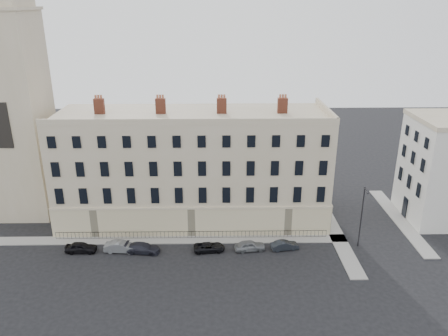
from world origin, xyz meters
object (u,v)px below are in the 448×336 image
(car_d, at_px, (209,247))
(car_f, at_px, (285,245))
(car_b, at_px, (121,247))
(streetlamp, at_px, (362,214))
(car_a, at_px, (81,247))
(car_e, at_px, (250,246))
(car_c, at_px, (143,248))

(car_d, relative_size, car_f, 1.12)
(car_b, xyz_separation_m, car_f, (20.12, 0.18, -0.11))
(car_b, height_order, car_f, car_b)
(streetlamp, bearing_deg, car_a, 174.57)
(car_a, distance_m, streetlamp, 34.57)
(car_d, distance_m, car_e, 5.01)
(car_d, bearing_deg, car_f, -95.01)
(car_c, relative_size, streetlamp, 0.52)
(car_c, bearing_deg, car_a, 95.28)
(car_c, distance_m, car_d, 8.12)
(car_b, xyz_separation_m, car_d, (10.79, -0.04, -0.14))
(car_b, height_order, car_e, car_b)
(car_c, relative_size, car_d, 1.10)
(car_d, height_order, car_f, car_f)
(car_c, xyz_separation_m, car_e, (13.13, 0.28, 0.03))
(car_e, distance_m, streetlamp, 14.20)
(car_a, xyz_separation_m, car_d, (15.69, -0.01, -0.11))
(car_a, relative_size, car_b, 0.93)
(car_d, relative_size, car_e, 1.01)
(car_f, bearing_deg, car_b, 80.61)
(car_d, bearing_deg, car_c, 85.03)
(car_d, xyz_separation_m, car_f, (9.34, 0.22, 0.03))
(car_a, bearing_deg, car_b, -89.51)
(streetlamp, bearing_deg, car_b, 174.71)
(car_f, bearing_deg, car_d, 81.45)
(car_d, height_order, car_e, car_e)
(car_c, bearing_deg, car_d, -81.71)
(car_d, relative_size, streetlamp, 0.47)
(car_e, bearing_deg, car_a, 82.80)
(car_d, bearing_deg, streetlamp, -94.16)
(streetlamp, bearing_deg, car_d, 175.60)
(car_b, distance_m, car_d, 10.79)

